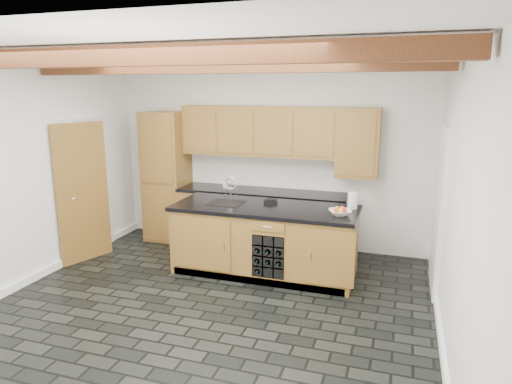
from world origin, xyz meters
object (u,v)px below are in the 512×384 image
fruit_bowl (340,212)px  paper_towel (353,201)px  kitchen_scale (271,201)px  island (265,240)px

fruit_bowl → paper_towel: (0.11, 0.36, 0.07)m
kitchen_scale → fruit_bowl: (0.99, -0.32, 0.01)m
island → paper_towel: 1.28m
island → paper_towel: (1.11, 0.25, 0.57)m
island → kitchen_scale: bearing=86.7°
fruit_bowl → paper_towel: size_ratio=1.26×
island → kitchen_scale: (0.01, 0.21, 0.49)m
fruit_bowl → island: bearing=173.9°
kitchen_scale → fruit_bowl: 1.04m
island → fruit_bowl: 1.12m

